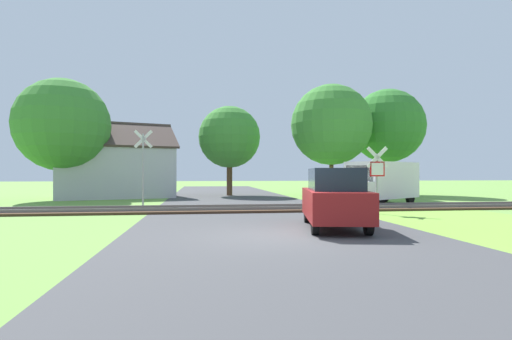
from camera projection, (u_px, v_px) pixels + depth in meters
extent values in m
plane|color=#6B9942|center=(281.00, 236.00, 10.43)|extent=(160.00, 160.00, 0.00)
cube|color=#424244|center=(268.00, 226.00, 12.41)|extent=(8.31, 80.00, 0.01)
cube|color=#422D1E|center=(248.00, 209.00, 17.61)|extent=(60.00, 2.60, 0.10)
cube|color=slate|center=(246.00, 206.00, 18.33)|extent=(60.00, 0.08, 0.12)
cube|color=slate|center=(250.00, 208.00, 16.90)|extent=(60.00, 0.08, 0.12)
cylinder|color=#9E9EA5|center=(377.00, 184.00, 16.15)|extent=(0.10, 0.10, 2.44)
cube|color=red|center=(377.00, 169.00, 16.09)|extent=(0.60, 0.07, 0.60)
cube|color=white|center=(377.00, 169.00, 16.07)|extent=(0.49, 0.05, 0.49)
cube|color=white|center=(377.00, 157.00, 16.10)|extent=(0.88, 0.09, 0.88)
cube|color=white|center=(377.00, 157.00, 16.10)|extent=(0.88, 0.09, 0.88)
cylinder|color=#9E9EA5|center=(143.00, 171.00, 18.86)|extent=(0.09, 0.09, 3.52)
cube|color=white|center=(143.00, 139.00, 18.93)|extent=(0.88, 0.04, 0.88)
cube|color=white|center=(143.00, 139.00, 18.93)|extent=(0.88, 0.04, 0.88)
cube|color=#B7B7BC|center=(114.00, 172.00, 27.50)|extent=(8.59, 7.22, 3.45)
cube|color=#473833|center=(117.00, 134.00, 26.32)|extent=(8.27, 5.13, 1.93)
cube|color=#473833|center=(113.00, 137.00, 28.72)|extent=(8.27, 5.13, 1.93)
cube|color=brown|center=(145.00, 136.00, 28.38)|extent=(0.62, 0.62, 1.10)
cylinder|color=#513823|center=(331.00, 176.00, 28.28)|extent=(0.30, 0.30, 2.96)
sphere|color=#3D8433|center=(331.00, 125.00, 28.31)|extent=(5.72, 5.72, 5.72)
cylinder|color=#513823|center=(388.00, 174.00, 30.78)|extent=(0.30, 0.30, 3.21)
sphere|color=#337A2D|center=(388.00, 126.00, 30.81)|extent=(5.65, 5.65, 5.65)
cylinder|color=#513823|center=(62.00, 180.00, 24.55)|extent=(0.42, 0.42, 2.51)
sphere|color=#3D8433|center=(63.00, 125.00, 24.59)|extent=(5.70, 5.70, 5.70)
cylinder|color=#513823|center=(229.00, 178.00, 29.83)|extent=(0.42, 0.42, 2.65)
sphere|color=#3D8433|center=(230.00, 137.00, 29.86)|extent=(4.61, 4.61, 4.61)
cube|color=white|center=(383.00, 180.00, 21.24)|extent=(4.57, 3.85, 1.90)
cube|color=white|center=(355.00, 191.00, 19.65)|extent=(1.56, 1.90, 0.90)
cube|color=#19232D|center=(359.00, 174.00, 19.90)|extent=(0.90, 1.39, 0.85)
cube|color=navy|center=(367.00, 186.00, 21.96)|extent=(3.20, 2.03, 0.16)
cylinder|color=black|center=(354.00, 198.00, 20.90)|extent=(0.67, 0.52, 0.68)
cylinder|color=black|center=(381.00, 200.00, 19.71)|extent=(0.67, 0.52, 0.68)
cylinder|color=black|center=(385.00, 196.00, 22.74)|extent=(0.67, 0.52, 0.68)
cylinder|color=black|center=(410.00, 197.00, 21.55)|extent=(0.67, 0.52, 0.68)
cube|color=maroon|center=(334.00, 204.00, 11.89)|extent=(2.36, 4.24, 0.84)
cube|color=#19232D|center=(335.00, 179.00, 11.70)|extent=(1.78, 2.42, 0.64)
cylinder|color=black|center=(350.00, 214.00, 13.21)|extent=(0.29, 0.62, 0.60)
cylinder|color=black|center=(307.00, 213.00, 13.28)|extent=(0.29, 0.62, 0.60)
cylinder|color=black|center=(368.00, 224.00, 10.49)|extent=(0.29, 0.62, 0.60)
cylinder|color=black|center=(315.00, 224.00, 10.56)|extent=(0.29, 0.62, 0.60)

